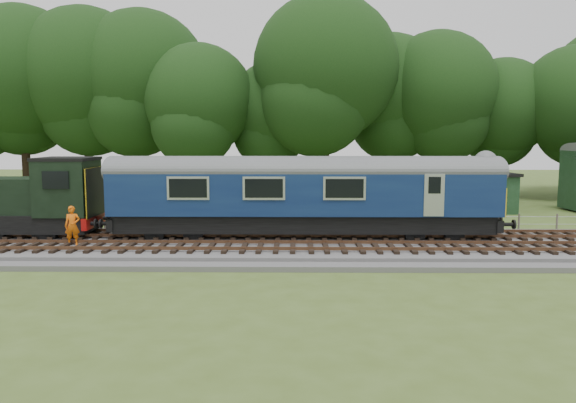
{
  "coord_description": "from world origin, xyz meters",
  "views": [
    {
      "loc": [
        2.17,
        -24.95,
        5.09
      ],
      "look_at": [
        1.83,
        1.4,
        2.0
      ],
      "focal_mm": 35.0,
      "sensor_mm": 36.0,
      "label": 1
    }
  ],
  "objects": [
    {
      "name": "shunter_loco",
      "position": [
        -11.35,
        1.4,
        1.97
      ],
      "size": [
        8.92,
        2.6,
        3.38
      ],
      "color": "black",
      "rests_on": "ground"
    },
    {
      "name": "dmu_railcar",
      "position": [
        2.58,
        1.4,
        2.61
      ],
      "size": [
        18.05,
        2.86,
        3.88
      ],
      "color": "black",
      "rests_on": "ground"
    },
    {
      "name": "worker",
      "position": [
        -7.52,
        -1.02,
        1.21
      ],
      "size": [
        0.71,
        0.56,
        1.73
      ],
      "primitive_type": "imported",
      "rotation": [
        0.0,
        0.0,
        0.26
      ],
      "color": "orange",
      "rests_on": "ballast"
    },
    {
      "name": "track_south",
      "position": [
        0.0,
        -1.6,
        0.42
      ],
      "size": [
        67.2,
        2.4,
        0.21
      ],
      "color": "black",
      "rests_on": "ballast"
    },
    {
      "name": "shed",
      "position": [
        15.03,
        12.55,
        1.34
      ],
      "size": [
        3.68,
        3.68,
        2.65
      ],
      "rotation": [
        0.0,
        0.0,
        0.15
      ],
      "color": "#17341A",
      "rests_on": "ground"
    },
    {
      "name": "tree_line",
      "position": [
        0.0,
        22.0,
        0.0
      ],
      "size": [
        70.0,
        8.0,
        18.0
      ],
      "primitive_type": null,
      "color": "black",
      "rests_on": "ground"
    },
    {
      "name": "track_north",
      "position": [
        0.0,
        1.4,
        0.42
      ],
      "size": [
        67.2,
        2.4,
        0.21
      ],
      "color": "black",
      "rests_on": "ballast"
    },
    {
      "name": "fence",
      "position": [
        0.0,
        4.5,
        0.0
      ],
      "size": [
        64.0,
        0.12,
        1.0
      ],
      "primitive_type": null,
      "color": "#6B6054",
      "rests_on": "ground"
    },
    {
      "name": "ballast",
      "position": [
        0.0,
        0.0,
        0.17
      ],
      "size": [
        70.0,
        7.0,
        0.35
      ],
      "primitive_type": "cube",
      "color": "#4C4C4F",
      "rests_on": "ground"
    },
    {
      "name": "ground",
      "position": [
        0.0,
        0.0,
        0.0
      ],
      "size": [
        120.0,
        120.0,
        0.0
      ],
      "primitive_type": "plane",
      "color": "#465B21",
      "rests_on": "ground"
    }
  ]
}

